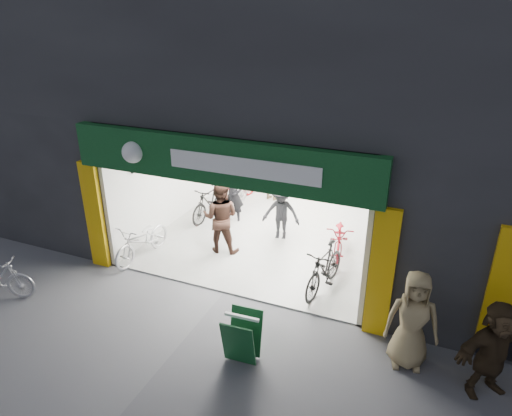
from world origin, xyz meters
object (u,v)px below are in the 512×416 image
Objects in this scene: bike_left_front at (142,240)px; sandwich_board at (242,336)px; bike_right_front at (324,268)px; pedestrian_near at (412,320)px.

bike_left_front is 4.38m from sandwich_board.
pedestrian_near is (1.93, -1.64, 0.37)m from bike_right_front.
bike_left_front is at bearing 158.65° from pedestrian_near.
bike_left_front is 2.06× the size of sandwich_board.
bike_right_front is at bearing 9.85° from bike_left_front.
sandwich_board is (-0.74, -2.67, -0.04)m from bike_right_front.
pedestrian_near reaches higher than sandwich_board.
pedestrian_near is at bearing -30.58° from bike_right_front.
bike_right_front reaches higher than bike_left_front.
pedestrian_near reaches higher than bike_right_front.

